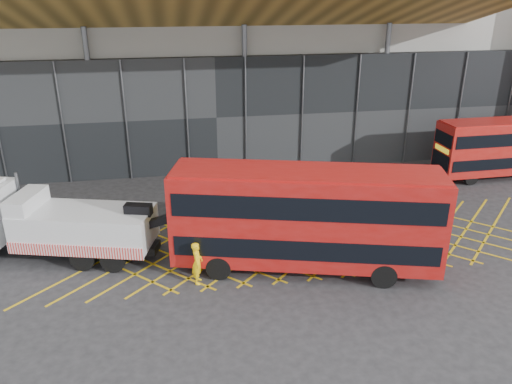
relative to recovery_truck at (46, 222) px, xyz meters
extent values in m
plane|color=#28272A|center=(7.29, -0.87, -1.82)|extent=(120.00, 120.00, 0.00)
cube|color=gold|center=(2.49, -0.87, -1.81)|extent=(7.16, 7.16, 0.01)
cube|color=gold|center=(2.49, -0.87, -1.81)|extent=(7.16, 7.16, 0.01)
cube|color=gold|center=(4.09, -0.87, -1.81)|extent=(7.16, 7.16, 0.01)
cube|color=gold|center=(4.09, -0.87, -1.81)|extent=(7.16, 7.16, 0.01)
cube|color=gold|center=(5.69, -0.87, -1.81)|extent=(7.16, 7.16, 0.01)
cube|color=gold|center=(5.69, -0.87, -1.81)|extent=(7.16, 7.16, 0.01)
cube|color=gold|center=(7.29, -0.87, -1.81)|extent=(7.16, 7.16, 0.01)
cube|color=gold|center=(7.29, -0.87, -1.81)|extent=(7.16, 7.16, 0.01)
cube|color=gold|center=(8.89, -0.87, -1.81)|extent=(7.16, 7.16, 0.01)
cube|color=gold|center=(8.89, -0.87, -1.81)|extent=(7.16, 7.16, 0.01)
cube|color=gold|center=(10.49, -0.87, -1.81)|extent=(7.16, 7.16, 0.01)
cube|color=gold|center=(10.49, -0.87, -1.81)|extent=(7.16, 7.16, 0.01)
cube|color=gold|center=(12.09, -0.87, -1.81)|extent=(7.16, 7.16, 0.01)
cube|color=gold|center=(12.09, -0.87, -1.81)|extent=(7.16, 7.16, 0.01)
cube|color=gold|center=(13.69, -0.87, -1.81)|extent=(7.16, 7.16, 0.01)
cube|color=gold|center=(13.69, -0.87, -1.81)|extent=(7.16, 7.16, 0.01)
cube|color=gold|center=(15.29, -0.87, -1.81)|extent=(7.16, 7.16, 0.01)
cube|color=gold|center=(15.29, -0.87, -1.81)|extent=(7.16, 7.16, 0.01)
cube|color=gold|center=(16.89, -0.87, -1.81)|extent=(7.16, 7.16, 0.01)
cube|color=gold|center=(16.89, -0.87, -1.81)|extent=(7.16, 7.16, 0.01)
cube|color=gold|center=(18.49, -0.87, -1.81)|extent=(7.16, 7.16, 0.01)
cube|color=gold|center=(18.49, -0.87, -1.81)|extent=(7.16, 7.16, 0.01)
cube|color=gold|center=(20.09, -0.87, -1.81)|extent=(7.16, 7.16, 0.01)
cube|color=gold|center=(20.09, -0.87, -1.81)|extent=(7.16, 7.16, 0.01)
cube|color=gold|center=(21.69, -0.87, -1.81)|extent=(7.16, 7.16, 0.01)
cube|color=gold|center=(21.69, -0.87, -1.81)|extent=(7.16, 7.16, 0.01)
cube|color=gold|center=(23.29, -0.87, -1.81)|extent=(7.16, 7.16, 0.01)
cube|color=gold|center=(23.29, -0.87, -1.81)|extent=(7.16, 7.16, 0.01)
cube|color=gray|center=(9.29, 18.13, 7.18)|extent=(55.00, 14.00, 18.00)
cube|color=black|center=(9.29, 10.83, 2.18)|extent=(55.00, 0.80, 8.00)
cube|color=brown|center=(7.29, 7.13, 9.68)|extent=(40.00, 11.93, 4.07)
cylinder|color=#595B60|center=(1.29, 10.63, 3.18)|extent=(0.36, 0.36, 10.00)
cylinder|color=#595B60|center=(11.29, 10.63, 3.18)|extent=(0.36, 0.36, 10.00)
cylinder|color=#595B60|center=(21.29, 10.63, 3.18)|extent=(0.36, 0.36, 10.00)
cube|color=black|center=(0.43, -0.11, -1.09)|extent=(9.76, 3.64, 0.36)
cube|color=silver|center=(1.82, -0.50, -0.11)|extent=(6.88, 4.22, 1.66)
cube|color=red|center=(1.47, -1.78, -0.73)|extent=(6.20, 1.79, 0.57)
cube|color=silver|center=(-0.77, 0.22, 1.08)|extent=(1.67, 2.67, 0.72)
cube|color=black|center=(4.42, -1.23, 0.87)|extent=(1.34, 0.83, 0.52)
cube|color=black|center=(5.42, -1.51, 0.36)|extent=(2.28, 0.96, 1.12)
cylinder|color=black|center=(3.13, -2.00, -1.25)|extent=(1.19, 0.66, 1.14)
cylinder|color=black|center=(3.71, 0.10, -1.25)|extent=(1.19, 0.66, 1.14)
cylinder|color=#595B60|center=(-1.39, 1.47, 0.98)|extent=(0.14, 0.14, 2.28)
cube|color=#9E0F0C|center=(11.85, -3.30, 0.86)|extent=(12.27, 5.83, 4.22)
cube|color=black|center=(11.85, -3.30, -0.13)|extent=(11.82, 5.76, 0.92)
cube|color=black|center=(11.85, -3.30, 1.82)|extent=(11.82, 5.76, 1.03)
cube|color=black|center=(6.06, -1.72, -0.08)|extent=(0.70, 2.37, 1.41)
cube|color=black|center=(6.06, -1.72, 1.82)|extent=(0.70, 2.37, 1.03)
cube|color=yellow|center=(6.05, -1.72, 0.95)|extent=(0.57, 1.89, 0.38)
cube|color=#9E0F0C|center=(11.85, -3.30, 3.00)|extent=(11.98, 5.55, 0.13)
cylinder|color=black|center=(7.85, -3.49, -1.25)|extent=(1.18, 0.61, 1.13)
cylinder|color=black|center=(8.51, -1.10, -1.25)|extent=(1.18, 0.61, 1.13)
cylinder|color=black|center=(14.88, -5.41, -1.25)|extent=(1.18, 0.61, 1.13)
cylinder|color=black|center=(15.53, -3.03, -1.25)|extent=(1.18, 0.61, 1.13)
cube|color=#AD140F|center=(28.76, 6.24, 0.39)|extent=(9.91, 2.45, 3.48)
cube|color=black|center=(28.76, 6.24, -0.43)|extent=(9.52, 2.51, 0.76)
cube|color=black|center=(28.76, 6.24, 1.19)|extent=(9.52, 2.51, 0.85)
cube|color=black|center=(23.81, 6.15, -0.38)|extent=(0.09, 2.01, 1.17)
cube|color=black|center=(23.81, 6.15, 1.19)|extent=(0.09, 2.01, 0.85)
cube|color=yellow|center=(23.80, 6.15, 0.47)|extent=(0.09, 1.60, 0.31)
cylinder|color=black|center=(25.64, 5.19, -1.35)|extent=(0.94, 0.28, 0.93)
cylinder|color=black|center=(25.61, 7.18, -1.35)|extent=(0.94, 0.28, 0.93)
imported|color=yellow|center=(6.91, -3.62, -0.83)|extent=(0.58, 0.79, 1.98)
camera|label=1|loc=(6.12, -22.88, 10.37)|focal=35.00mm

